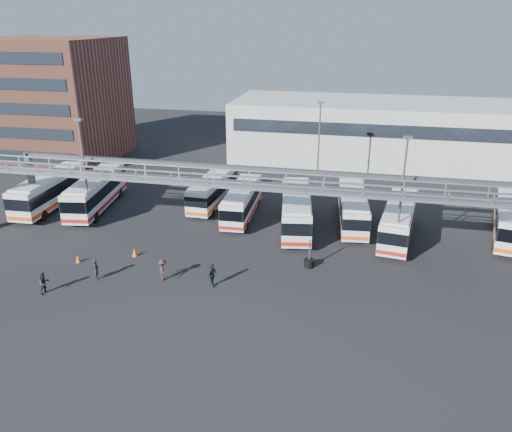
% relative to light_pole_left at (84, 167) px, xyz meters
% --- Properties ---
extents(ground, '(140.00, 140.00, 0.00)m').
position_rel_light_pole_left_xyz_m(ground, '(16.00, -8.00, -5.73)').
color(ground, black).
rests_on(ground, ground).
extents(gantry, '(51.40, 5.15, 7.10)m').
position_rel_light_pole_left_xyz_m(gantry, '(16.00, -2.13, -0.22)').
color(gantry, gray).
rests_on(gantry, ground).
extents(apartment_building, '(18.00, 15.00, 16.00)m').
position_rel_light_pole_left_xyz_m(apartment_building, '(-18.00, 22.00, 2.27)').
color(apartment_building, brown).
rests_on(apartment_building, ground).
extents(warehouse, '(42.00, 14.00, 8.00)m').
position_rel_light_pole_left_xyz_m(warehouse, '(28.00, 30.00, -1.73)').
color(warehouse, '#9E9E99').
rests_on(warehouse, ground).
extents(light_pole_left, '(0.70, 0.35, 10.21)m').
position_rel_light_pole_left_xyz_m(light_pole_left, '(0.00, 0.00, 0.00)').
color(light_pole_left, '#4C4F54').
rests_on(light_pole_left, ground).
extents(light_pole_mid, '(0.70, 0.35, 10.21)m').
position_rel_light_pole_left_xyz_m(light_pole_mid, '(28.00, -1.00, 0.00)').
color(light_pole_mid, '#4C4F54').
rests_on(light_pole_mid, ground).
extents(light_pole_back, '(0.70, 0.35, 10.21)m').
position_rel_light_pole_left_xyz_m(light_pole_back, '(20.00, 14.00, 0.00)').
color(light_pole_back, '#4C4F54').
rests_on(light_pole_back, ground).
extents(bus_0, '(3.07, 11.49, 3.46)m').
position_rel_light_pole_left_xyz_m(bus_0, '(-6.49, 3.67, -3.81)').
color(bus_0, silver).
rests_on(bus_0, ground).
extents(bus_1, '(4.19, 11.54, 3.43)m').
position_rel_light_pole_left_xyz_m(bus_1, '(-1.66, 4.14, -3.83)').
color(bus_1, silver).
rests_on(bus_1, ground).
extents(bus_3, '(2.77, 10.21, 3.07)m').
position_rel_light_pole_left_xyz_m(bus_3, '(9.70, 8.01, -4.03)').
color(bus_3, silver).
rests_on(bus_3, ground).
extents(bus_4, '(2.70, 10.08, 3.04)m').
position_rel_light_pole_left_xyz_m(bus_4, '(13.51, 5.31, -4.05)').
color(bus_4, silver).
rests_on(bus_4, ground).
extents(bus_5, '(4.23, 11.45, 3.40)m').
position_rel_light_pole_left_xyz_m(bus_5, '(19.13, 3.56, -3.85)').
color(bus_5, silver).
rests_on(bus_5, ground).
extents(bus_6, '(3.36, 10.56, 3.15)m').
position_rel_light_pole_left_xyz_m(bus_6, '(24.26, 5.61, -3.98)').
color(bus_6, silver).
rests_on(bus_6, ground).
extents(bus_7, '(3.90, 10.78, 3.20)m').
position_rel_light_pole_left_xyz_m(bus_7, '(28.37, 3.24, -3.96)').
color(bus_7, silver).
rests_on(bus_7, ground).
extents(bus_9, '(4.89, 11.70, 3.47)m').
position_rel_light_pole_left_xyz_m(bus_9, '(38.26, 5.79, -3.81)').
color(bus_9, silver).
rests_on(bus_9, ground).
extents(pedestrian_a, '(0.55, 0.68, 1.61)m').
position_rel_light_pole_left_xyz_m(pedestrian_a, '(5.84, -9.54, -4.92)').
color(pedestrian_a, black).
rests_on(pedestrian_a, ground).
extents(pedestrian_b, '(0.89, 0.98, 1.66)m').
position_rel_light_pole_left_xyz_m(pedestrian_b, '(3.26, -12.22, -4.90)').
color(pedestrian_b, '#252330').
rests_on(pedestrian_b, ground).
extents(pedestrian_c, '(1.16, 1.27, 1.71)m').
position_rel_light_pole_left_xyz_m(pedestrian_c, '(10.80, -8.59, -4.87)').
color(pedestrian_c, '#312021').
rests_on(pedestrian_c, ground).
extents(pedestrian_d, '(0.77, 1.15, 1.82)m').
position_rel_light_pole_left_xyz_m(pedestrian_d, '(14.68, -8.69, -4.82)').
color(pedestrian_d, '#1B2631').
rests_on(pedestrian_d, ground).
extents(cone_left, '(0.42, 0.42, 0.63)m').
position_rel_light_pole_left_xyz_m(cone_left, '(2.92, -7.31, -5.41)').
color(cone_left, orange).
rests_on(cone_left, ground).
extents(cone_right, '(0.56, 0.56, 0.69)m').
position_rel_light_pole_left_xyz_m(cone_right, '(6.92, -5.28, -5.38)').
color(cone_right, orange).
rests_on(cone_right, ground).
extents(tire_stack, '(0.83, 0.83, 2.36)m').
position_rel_light_pole_left_xyz_m(tire_stack, '(21.31, -4.07, -5.33)').
color(tire_stack, black).
rests_on(tire_stack, ground).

